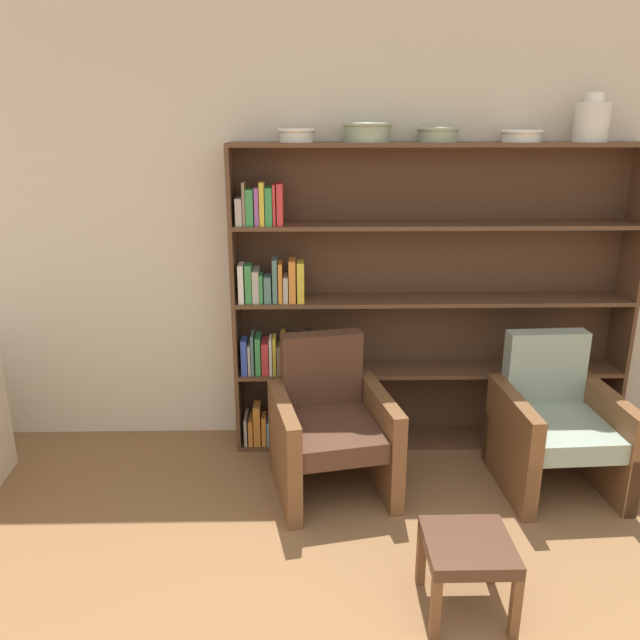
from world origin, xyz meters
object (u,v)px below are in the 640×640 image
bowl_slate (368,131)px  bowl_terracotta (522,135)px  bookshelf (399,306)px  armchair_cushioned (556,424)px  footstool (468,553)px  vase_tall (592,121)px  bowl_olive (296,134)px  armchair_leather (330,426)px  bowl_sage (438,133)px

bowl_slate → bowl_terracotta: 0.91m
bookshelf → armchair_cushioned: (0.86, -0.57, -0.56)m
bowl_slate → footstool: 2.34m
bowl_slate → bookshelf: bearing=6.5°
bowl_terracotta → vase_tall: (0.41, 0.00, 0.08)m
bookshelf → vase_tall: 1.57m
bowl_olive → armchair_cushioned: bowl_olive is taller
bowl_terracotta → armchair_cushioned: size_ratio=0.28×
bowl_olive → armchair_leather: bowl_olive is taller
bowl_sage → footstool: 2.31m
bowl_olive → bowl_sage: 0.83m
vase_tall → armchair_leather: 2.35m
bookshelf → vase_tall: (1.08, -0.03, 1.13)m
bowl_sage → bowl_terracotta: 0.50m
bookshelf → bowl_terracotta: (0.68, -0.03, 1.05)m
bookshelf → armchair_leather: 0.92m
armchair_leather → armchair_cushioned: 1.32m
footstool → bowl_slate: bearing=101.8°
bowl_sage → armchair_cushioned: bowl_sage is taller
bowl_olive → bowl_sage: bearing=-0.0°
vase_tall → footstool: bearing=-122.6°
bowl_olive → bowl_sage: bowl_sage is taller
bookshelf → armchair_leather: bearing=-129.1°
bookshelf → bowl_olive: bowl_olive is taller
bowl_sage → armchair_leather: 1.82m
bowl_slate → armchair_cushioned: (1.09, -0.54, -1.63)m
bowl_sage → armchair_cushioned: size_ratio=0.29×
bowl_slate → vase_tall: vase_tall is taller
armchair_leather → bowl_slate: bearing=-124.6°
bowl_sage → armchair_leather: bearing=-140.0°
footstool → armchair_leather: bearing=118.8°
bowl_slate → bowl_sage: (0.41, 0.00, -0.01)m
bowl_olive → bowl_sage: size_ratio=0.88×
bowl_sage → bowl_terracotta: bearing=0.0°
bookshelf → bowl_olive: 1.24m
bowl_terracotta → vase_tall: size_ratio=0.89×
bowl_olive → vase_tall: vase_tall is taller
armchair_leather → armchair_cushioned: same height
bowl_terracotta → armchair_leather: (-1.14, -0.54, -1.61)m
bookshelf → bowl_olive: size_ratio=11.34×
bowl_terracotta → bowl_slate: bearing=-180.0°
bowl_slate → armchair_cushioned: 2.03m
bowl_slate → bowl_sage: size_ratio=1.16×
armchair_leather → footstool: bearing=107.3°
bowl_sage → vase_tall: size_ratio=0.90×
bowl_olive → armchair_cushioned: bearing=-19.8°
bookshelf → vase_tall: size_ratio=9.07×
bowl_sage → footstool: bearing=-93.3°
bowl_slate → bowl_terracotta: (0.91, 0.00, -0.02)m
vase_tall → armchair_leather: vase_tall is taller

